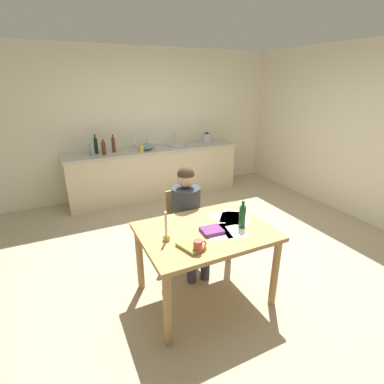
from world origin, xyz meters
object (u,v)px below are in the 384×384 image
Objects in this scene: wine_glass_near_sink at (154,141)px; wine_glass_by_kettle at (149,141)px; wine_glass_back_left at (142,142)px; coffee_mug at (198,246)px; person_seated at (188,213)px; wine_bottle_on_table at (242,216)px; dining_table at (205,240)px; bottle_wine_red at (104,148)px; candlestick at (166,232)px; book_cookery at (212,231)px; book_magazine at (191,246)px; bottle_oil at (92,149)px; stovetop_kettle at (207,138)px; chair_at_table at (184,223)px; sink_unit at (178,145)px; bottle_vinegar at (96,145)px; mixing_bowl at (146,146)px; bottle_sauce at (114,145)px; wine_glass_back_right at (136,142)px; teacup_on_counter at (142,148)px.

wine_glass_near_sink is 0.11m from wine_glass_by_kettle.
coffee_mug is at bearing -99.00° from wine_glass_back_left.
person_seated is 4.44× the size of wine_bottle_on_table.
bottle_wine_red reaches higher than dining_table.
coffee_mug is at bearing -86.30° from bottle_wine_red.
candlestick is 1.43× the size of book_cookery.
wine_bottle_on_table is at bearing -6.30° from book_magazine.
bottle_oil reaches higher than wine_glass_near_sink.
stovetop_kettle reaches higher than dining_table.
book_magazine is at bearing -110.69° from chair_at_table.
book_cookery is 3.28m from stovetop_kettle.
wine_glass_back_left is at bearing 13.87° from bottle_oil.
bottle_vinegar is at bearing 177.53° from sink_unit.
wine_glass_back_left is (-0.02, 0.20, 0.05)m from mixing_bowl.
wine_glass_by_kettle is at bearing 14.80° from bottle_wine_red.
wine_glass_back_left reaches higher than dining_table.
coffee_mug is at bearing -101.12° from wine_glass_by_kettle.
sink_unit is 1.18m from bottle_sauce.
bottle_wine_red reaches higher than candlestick.
wine_glass_back_right is (0.40, 3.28, 0.20)m from coffee_mug.
wine_glass_back_right is (-0.12, 0.00, 0.00)m from wine_glass_back_left.
wine_glass_back_right is at bearing 87.82° from chair_at_table.
wine_glass_back_left is at bearing 81.00° from coffee_mug.
person_seated is 5.43× the size of stovetop_kettle.
chair_at_table is at bearing -81.32° from bottle_sauce.
candlestick is 2.79m from bottle_oil.
book_magazine is 0.87× the size of bottle_oil.
stovetop_kettle is at bearing 67.48° from wine_bottle_on_table.
wine_glass_back_left is at bearing 0.00° from wine_glass_back_right.
mixing_bowl is (0.74, 0.03, -0.05)m from bottle_wine_red.
wine_glass_near_sink is at bearing 11.10° from bottle_oil.
candlestick is (-0.48, -0.71, 0.35)m from chair_at_table.
bottle_oil is (-0.22, 2.77, 0.18)m from candlestick.
coffee_mug reaches higher than book_magazine.
wine_bottle_on_table is (0.24, -0.80, 0.39)m from chair_at_table.
person_seated is 3.82× the size of bottle_vinegar.
wine_glass_back_left is at bearing 72.76° from teacup_on_counter.
bottle_sauce is at bearing 14.20° from bottle_oil.
bottle_wine_red reaches higher than wine_glass_by_kettle.
wine_glass_back_right is at bearing 91.19° from book_cookery.
bottle_oil is 1.01× the size of bottle_wine_red.
wine_glass_back_left is at bearing 84.94° from person_seated.
wine_glass_near_sink is at bearing 59.23° from book_magazine.
dining_table is at bearing -97.34° from chair_at_table.
candlestick is 3.08m from wine_glass_back_left.
sink_unit is (0.90, 2.90, 0.15)m from book_cookery.
wine_glass_back_left reaches higher than book_cookery.
candlestick is 3.15m from sink_unit.
bottle_oil is at bearing 108.81° from chair_at_table.
book_cookery is 1.23× the size of wine_glass_back_right.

